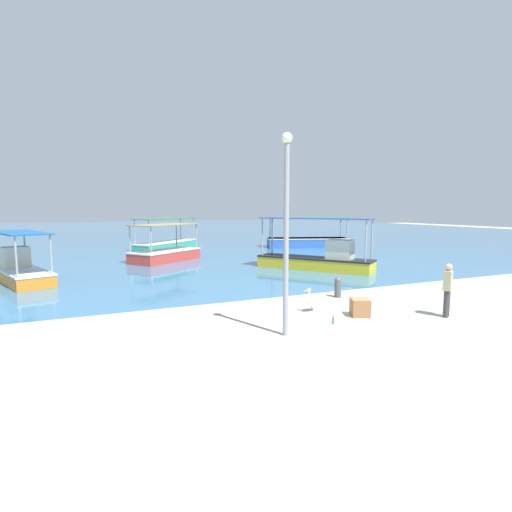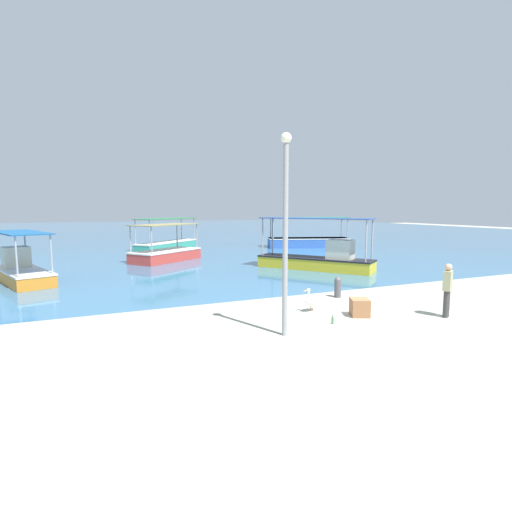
{
  "view_description": "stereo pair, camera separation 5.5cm",
  "coord_description": "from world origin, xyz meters",
  "px_view_note": "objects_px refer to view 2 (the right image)",
  "views": [
    {
      "loc": [
        -8.21,
        -10.39,
        3.41
      ],
      "look_at": [
        -1.26,
        5.39,
        1.32
      ],
      "focal_mm": 28.0,
      "sensor_mm": 36.0,
      "label": 1
    },
    {
      "loc": [
        -8.16,
        -10.41,
        3.41
      ],
      "look_at": [
        -1.26,
        5.39,
        1.32
      ],
      "focal_mm": 28.0,
      "sensor_mm": 36.0,
      "label": 2
    }
  ],
  "objects_px": {
    "fishing_boat_center": "(167,243)",
    "pelican": "(311,300)",
    "glass_bottle": "(333,320)",
    "fishing_boat_outer": "(166,253)",
    "mooring_bollard": "(338,286)",
    "fishing_boat_near_left": "(318,258)",
    "fisherman_standing": "(447,289)",
    "fishing_boat_far_right": "(308,241)",
    "fishing_boat_near_right": "(22,270)",
    "cargo_crate": "(360,307)",
    "lamp_post": "(285,223)"
  },
  "relations": [
    {
      "from": "fishing_boat_near_right",
      "to": "pelican",
      "type": "distance_m",
      "value": 13.62
    },
    {
      "from": "fishing_boat_center",
      "to": "fishing_boat_far_right",
      "type": "xyz_separation_m",
      "value": [
        11.4,
        -3.97,
        0.08
      ]
    },
    {
      "from": "glass_bottle",
      "to": "fishing_boat_near_left",
      "type": "bearing_deg",
      "value": 59.9
    },
    {
      "from": "mooring_bollard",
      "to": "fisherman_standing",
      "type": "bearing_deg",
      "value": -67.7
    },
    {
      "from": "pelican",
      "to": "fishing_boat_near_right",
      "type": "bearing_deg",
      "value": 134.05
    },
    {
      "from": "fishing_boat_far_right",
      "to": "lamp_post",
      "type": "xyz_separation_m",
      "value": [
        -13.08,
        -20.55,
        2.45
      ]
    },
    {
      "from": "fishing_boat_near_right",
      "to": "cargo_crate",
      "type": "distance_m",
      "value": 15.19
    },
    {
      "from": "pelican",
      "to": "mooring_bollard",
      "type": "xyz_separation_m",
      "value": [
        2.01,
        1.38,
        0.05
      ]
    },
    {
      "from": "fishing_boat_center",
      "to": "pelican",
      "type": "height_order",
      "value": "fishing_boat_center"
    },
    {
      "from": "fishing_boat_center",
      "to": "mooring_bollard",
      "type": "height_order",
      "value": "fishing_boat_center"
    },
    {
      "from": "fishing_boat_near_left",
      "to": "fisherman_standing",
      "type": "xyz_separation_m",
      "value": [
        -1.53,
        -9.81,
        0.27
      ]
    },
    {
      "from": "mooring_bollard",
      "to": "cargo_crate",
      "type": "distance_m",
      "value": 2.65
    },
    {
      "from": "fishing_boat_far_right",
      "to": "glass_bottle",
      "type": "bearing_deg",
      "value": -119.21
    },
    {
      "from": "lamp_post",
      "to": "glass_bottle",
      "type": "relative_size",
      "value": 19.67
    },
    {
      "from": "fishing_boat_outer",
      "to": "fishing_boat_near_right",
      "type": "bearing_deg",
      "value": -147.48
    },
    {
      "from": "fishing_boat_center",
      "to": "mooring_bollard",
      "type": "xyz_separation_m",
      "value": [
        2.31,
        -21.28,
        -0.06
      ]
    },
    {
      "from": "fishing_boat_near_left",
      "to": "mooring_bollard",
      "type": "xyz_separation_m",
      "value": [
        -3.04,
        -6.14,
        -0.22
      ]
    },
    {
      "from": "fishing_boat_near_left",
      "to": "pelican",
      "type": "height_order",
      "value": "fishing_boat_near_left"
    },
    {
      "from": "fishing_boat_center",
      "to": "mooring_bollard",
      "type": "relative_size",
      "value": 7.73
    },
    {
      "from": "fisherman_standing",
      "to": "cargo_crate",
      "type": "height_order",
      "value": "fisherman_standing"
    },
    {
      "from": "fishing_boat_center",
      "to": "lamp_post",
      "type": "xyz_separation_m",
      "value": [
        -1.68,
        -24.52,
        2.52
      ]
    },
    {
      "from": "fishing_boat_near_left",
      "to": "cargo_crate",
      "type": "bearing_deg",
      "value": -114.57
    },
    {
      "from": "glass_bottle",
      "to": "fishing_boat_near_right",
      "type": "bearing_deg",
      "value": 129.46
    },
    {
      "from": "fisherman_standing",
      "to": "fishing_boat_outer",
      "type": "bearing_deg",
      "value": 108.04
    },
    {
      "from": "fishing_boat_near_left",
      "to": "fisherman_standing",
      "type": "distance_m",
      "value": 9.93
    },
    {
      "from": "cargo_crate",
      "to": "glass_bottle",
      "type": "distance_m",
      "value": 1.35
    },
    {
      "from": "glass_bottle",
      "to": "fisherman_standing",
      "type": "bearing_deg",
      "value": -12.14
    },
    {
      "from": "pelican",
      "to": "glass_bottle",
      "type": "bearing_deg",
      "value": -96.94
    },
    {
      "from": "fishing_boat_near_left",
      "to": "fishing_boat_far_right",
      "type": "xyz_separation_m",
      "value": [
        6.06,
        11.17,
        -0.08
      ]
    },
    {
      "from": "fishing_boat_far_right",
      "to": "mooring_bollard",
      "type": "relative_size",
      "value": 9.07
    },
    {
      "from": "fishing_boat_outer",
      "to": "mooring_bollard",
      "type": "relative_size",
      "value": 6.35
    },
    {
      "from": "fishing_boat_near_right",
      "to": "glass_bottle",
      "type": "xyz_separation_m",
      "value": [
        9.29,
        -11.29,
        -0.47
      ]
    },
    {
      "from": "fisherman_standing",
      "to": "fishing_boat_far_right",
      "type": "bearing_deg",
      "value": 70.11
    },
    {
      "from": "fishing_boat_center",
      "to": "fishing_boat_far_right",
      "type": "relative_size",
      "value": 0.85
    },
    {
      "from": "fishing_boat_near_left",
      "to": "fishing_boat_center",
      "type": "distance_m",
      "value": 16.05
    },
    {
      "from": "glass_bottle",
      "to": "fishing_boat_center",
      "type": "bearing_deg",
      "value": 90.27
    },
    {
      "from": "fishing_boat_near_left",
      "to": "cargo_crate",
      "type": "distance_m",
      "value": 9.49
    },
    {
      "from": "fishing_boat_near_right",
      "to": "glass_bottle",
      "type": "relative_size",
      "value": 18.5
    },
    {
      "from": "fishing_boat_near_right",
      "to": "lamp_post",
      "type": "xyz_separation_m",
      "value": [
        7.5,
        -11.65,
        2.43
      ]
    },
    {
      "from": "fishing_boat_near_left",
      "to": "mooring_bollard",
      "type": "relative_size",
      "value": 7.7
    },
    {
      "from": "lamp_post",
      "to": "fishing_boat_near_left",
      "type": "bearing_deg",
      "value": 53.2
    },
    {
      "from": "fishing_boat_center",
      "to": "glass_bottle",
      "type": "bearing_deg",
      "value": -89.73
    },
    {
      "from": "cargo_crate",
      "to": "mooring_bollard",
      "type": "bearing_deg",
      "value": 69.89
    },
    {
      "from": "cargo_crate",
      "to": "fishing_boat_outer",
      "type": "bearing_deg",
      "value": 101.11
    },
    {
      "from": "fishing_boat_near_left",
      "to": "fisherman_standing",
      "type": "height_order",
      "value": "fishing_boat_near_left"
    },
    {
      "from": "fishing_boat_far_right",
      "to": "fishing_boat_center",
      "type": "bearing_deg",
      "value": 160.8
    },
    {
      "from": "fisherman_standing",
      "to": "cargo_crate",
      "type": "distance_m",
      "value": 2.76
    },
    {
      "from": "fishing_boat_far_right",
      "to": "lamp_post",
      "type": "height_order",
      "value": "lamp_post"
    },
    {
      "from": "lamp_post",
      "to": "fishing_boat_far_right",
      "type": "bearing_deg",
      "value": 57.53
    },
    {
      "from": "fishing_boat_near_right",
      "to": "fishing_boat_center",
      "type": "bearing_deg",
      "value": 54.51
    }
  ]
}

